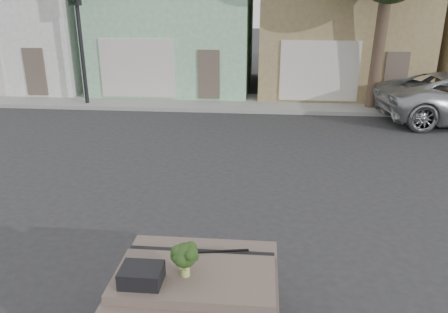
# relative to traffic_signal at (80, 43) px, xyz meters

# --- Properties ---
(ground_plane) EXTENTS (120.00, 120.00, 0.00)m
(ground_plane) POSITION_rel_traffic_signal_xyz_m (6.50, -9.50, -2.55)
(ground_plane) COLOR #303033
(ground_plane) RESTS_ON ground
(sidewalk) EXTENTS (40.00, 3.00, 0.15)m
(sidewalk) POSITION_rel_traffic_signal_xyz_m (6.50, 1.00, -2.47)
(sidewalk) COLOR gray
(sidewalk) RESTS_ON ground
(townhouse_white) EXTENTS (7.20, 8.20, 7.55)m
(townhouse_white) POSITION_rel_traffic_signal_xyz_m (-4.50, 5.00, 1.23)
(townhouse_white) COLOR silver
(townhouse_white) RESTS_ON ground
(townhouse_mint) EXTENTS (7.20, 8.20, 7.55)m
(townhouse_mint) POSITION_rel_traffic_signal_xyz_m (3.00, 5.00, 1.23)
(townhouse_mint) COLOR #95CDA3
(townhouse_mint) RESTS_ON ground
(townhouse_tan) EXTENTS (7.20, 8.20, 7.55)m
(townhouse_tan) POSITION_rel_traffic_signal_xyz_m (10.50, 5.00, 1.23)
(townhouse_tan) COLOR #988156
(townhouse_tan) RESTS_ON ground
(traffic_signal) EXTENTS (0.40, 0.40, 5.10)m
(traffic_signal) POSITION_rel_traffic_signal_xyz_m (0.00, 0.00, 0.00)
(traffic_signal) COLOR black
(traffic_signal) RESTS_ON ground
(car_dashboard) EXTENTS (2.00, 1.80, 1.12)m
(car_dashboard) POSITION_rel_traffic_signal_xyz_m (6.50, -12.50, -1.99)
(car_dashboard) COLOR brown
(car_dashboard) RESTS_ON ground
(instrument_hump) EXTENTS (0.48, 0.38, 0.20)m
(instrument_hump) POSITION_rel_traffic_signal_xyz_m (5.92, -12.85, -1.33)
(instrument_hump) COLOR black
(instrument_hump) RESTS_ON car_dashboard
(wiper_arm) EXTENTS (0.69, 0.15, 0.02)m
(wiper_arm) POSITION_rel_traffic_signal_xyz_m (6.78, -12.12, -1.42)
(wiper_arm) COLOR black
(wiper_arm) RESTS_ON car_dashboard
(broccoli) EXTENTS (0.37, 0.37, 0.43)m
(broccoli) POSITION_rel_traffic_signal_xyz_m (6.40, -12.67, -1.21)
(broccoli) COLOR #1E3413
(broccoli) RESTS_ON car_dashboard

